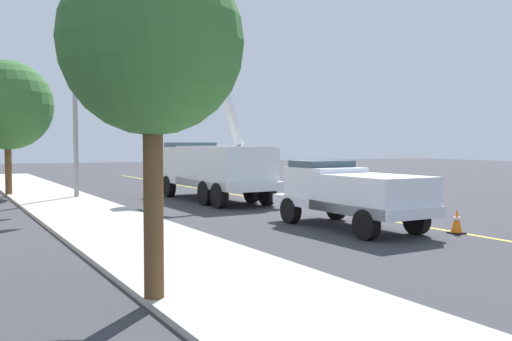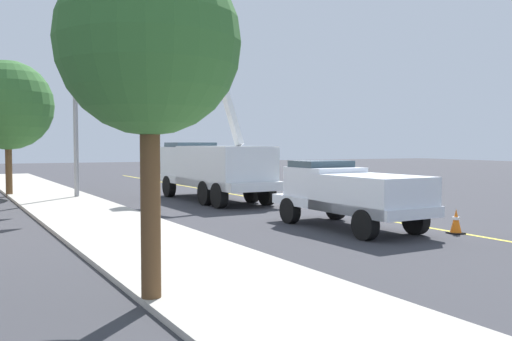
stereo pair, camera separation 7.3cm
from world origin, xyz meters
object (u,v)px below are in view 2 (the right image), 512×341
at_px(service_pickup_truck, 350,192).
at_px(utility_bucket_truck, 212,166).
at_px(traffic_cone_mid_rear, 213,184).
at_px(traffic_cone_leading, 456,222).
at_px(traffic_cone_mid_front, 290,197).
at_px(passing_minivan, 240,171).
at_px(traffic_signal_mast, 84,83).

bearing_deg(service_pickup_truck, utility_bucket_truck, 5.62).
bearing_deg(utility_bucket_truck, traffic_cone_mid_rear, -19.79).
relative_size(traffic_cone_leading, traffic_cone_mid_rear, 0.83).
relative_size(traffic_cone_mid_front, traffic_cone_mid_rear, 1.00).
relative_size(passing_minivan, traffic_cone_mid_rear, 5.66).
distance_m(traffic_cone_leading, traffic_cone_mid_rear, 16.30).
height_order(traffic_cone_mid_rear, traffic_signal_mast, traffic_signal_mast).
relative_size(traffic_cone_mid_rear, traffic_signal_mast, 0.11).
distance_m(utility_bucket_truck, traffic_signal_mast, 6.74).
relative_size(service_pickup_truck, traffic_cone_mid_front, 6.62).
xyz_separation_m(service_pickup_truck, traffic_cone_mid_front, (5.98, -1.11, -0.69)).
height_order(utility_bucket_truck, traffic_cone_mid_rear, utility_bucket_truck).
distance_m(utility_bucket_truck, traffic_cone_mid_rear, 4.78).
bearing_deg(traffic_cone_mid_rear, traffic_cone_leading, -174.13).
distance_m(passing_minivan, traffic_cone_leading, 18.80).
xyz_separation_m(traffic_cone_mid_front, traffic_cone_mid_rear, (8.15, 0.51, 0.00)).
bearing_deg(traffic_cone_leading, traffic_signal_mast, 33.07).
bearing_deg(traffic_signal_mast, utility_bucket_truck, -105.17).
relative_size(utility_bucket_truck, traffic_cone_mid_front, 9.62).
bearing_deg(traffic_cone_mid_rear, passing_minivan, -46.45).
bearing_deg(service_pickup_truck, passing_minivan, -11.14).
bearing_deg(utility_bucket_truck, passing_minivan, -31.60).
bearing_deg(utility_bucket_truck, traffic_cone_leading, -164.75).
bearing_deg(service_pickup_truck, traffic_signal_mast, 29.68).
bearing_deg(passing_minivan, traffic_cone_leading, 176.91).
bearing_deg(traffic_cone_mid_front, service_pickup_truck, 169.47).
distance_m(service_pickup_truck, traffic_signal_mast, 13.61).
bearing_deg(traffic_cone_mid_front, utility_bucket_truck, 28.67).
bearing_deg(traffic_cone_mid_front, passing_minivan, -11.48).
xyz_separation_m(utility_bucket_truck, traffic_cone_mid_front, (-3.79, -2.07, -1.19)).
height_order(utility_bucket_truck, passing_minivan, utility_bucket_truck).
xyz_separation_m(utility_bucket_truck, passing_minivan, (6.90, -4.25, -0.64)).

